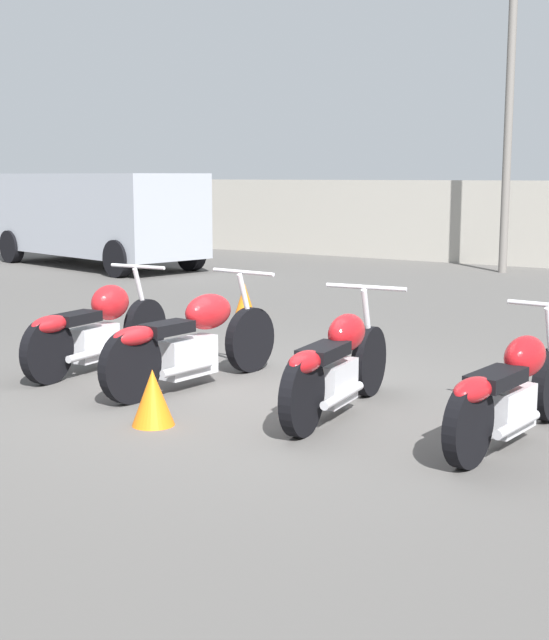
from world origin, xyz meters
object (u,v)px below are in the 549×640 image
motorcycle_slot_0 (97,327)px  motorcycle_slot_2 (337,365)px  motorcycle_slot_1 (192,340)px  traffic_cone_far (153,397)px  traffic_cone_near (245,298)px  light_pole_left (512,43)px  motorcycle_slot_3 (511,390)px  parked_van (96,214)px

motorcycle_slot_0 → motorcycle_slot_2: size_ratio=1.05×
motorcycle_slot_1 → traffic_cone_far: (0.54, -1.12, -0.21)m
motorcycle_slot_0 → traffic_cone_near: 3.85m
light_pole_left → motorcycle_slot_3: bearing=-69.7°
parked_van → light_pole_left: bearing=-52.7°
motorcycle_slot_0 → traffic_cone_far: bearing=-38.6°
motorcycle_slot_1 → motorcycle_slot_2: size_ratio=1.11×
motorcycle_slot_1 → light_pole_left: bearing=99.7°
light_pole_left → motorcycle_slot_2: size_ratio=3.74×
light_pole_left → traffic_cone_far: light_pole_left is taller
parked_van → traffic_cone_near: bearing=-107.3°
traffic_cone_far → traffic_cone_near: bearing=119.0°
traffic_cone_near → motorcycle_slot_0: bearing=-75.7°
traffic_cone_near → parked_van: bearing=151.5°
light_pole_left → motorcycle_slot_3: (4.01, -10.85, -3.94)m
parked_van → motorcycle_slot_2: bearing=-114.9°
motorcycle_slot_2 → parked_van: (-9.98, 7.27, 0.67)m
motorcycle_slot_0 → motorcycle_slot_3: 4.16m
parked_van → traffic_cone_far: size_ratio=12.62×
motorcycle_slot_2 → parked_van: 12.37m
motorcycle_slot_0 → traffic_cone_near: (-0.95, 3.73, -0.21)m
light_pole_left → traffic_cone_near: (-1.11, -7.01, -4.12)m
traffic_cone_near → traffic_cone_far: bearing=-61.0°
motorcycle_slot_3 → traffic_cone_far: motorcycle_slot_3 is taller
light_pole_left → traffic_cone_far: 12.70m
motorcycle_slot_1 → parked_van: bearing=143.7°
motorcycle_slot_1 → traffic_cone_far: bearing=-60.3°
parked_van → traffic_cone_near: size_ratio=13.36×
light_pole_left → motorcycle_slot_3: 12.22m
motorcycle_slot_0 → parked_van: bearing=130.3°
motorcycle_slot_1 → motorcycle_slot_3: motorcycle_slot_1 is taller
motorcycle_slot_3 → traffic_cone_near: bearing=147.0°
motorcycle_slot_1 → traffic_cone_near: bearing=124.0°
light_pole_left → traffic_cone_far: bearing=-82.3°
motorcycle_slot_3 → traffic_cone_near: motorcycle_slot_3 is taller
motorcycle_slot_0 → traffic_cone_far: 2.12m
light_pole_left → motorcycle_slot_2: (2.61, -10.88, -3.92)m
motorcycle_slot_2 → motorcycle_slot_3: (1.39, 0.03, -0.02)m
light_pole_left → traffic_cone_near: light_pole_left is taller
motorcycle_slot_1 → traffic_cone_near: (-2.17, 3.77, -0.22)m
light_pole_left → motorcycle_slot_0: size_ratio=3.57×
light_pole_left → traffic_cone_far: (1.61, -11.91, -4.11)m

